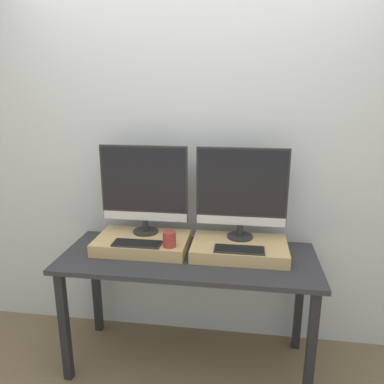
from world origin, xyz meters
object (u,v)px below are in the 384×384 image
Objects in this scene: keyboard_left at (137,243)px; mug at (169,239)px; monitor_right at (242,190)px; keyboard_right at (239,249)px; monitor_left at (144,186)px.

mug is at bearing 0.00° from keyboard_left.
keyboard_right is at bearing -90.00° from monitor_right.
monitor_right is at bearing 0.00° from monitor_left.
keyboard_left is at bearing 180.00° from mug.
keyboard_left is (0.00, -0.20, -0.31)m from monitor_left.
mug reaches higher than keyboard_left.
mug is at bearing -45.25° from monitor_left.
mug is 0.16× the size of monitor_right.
monitor_left is 6.16× the size of mug.
monitor_left is 0.62m from monitor_right.
monitor_right reaches higher than keyboard_left.
monitor_right is at bearing 26.00° from mug.
keyboard_right is (0.42, 0.00, -0.04)m from mug.
mug is 0.42m from keyboard_right.
monitor_left is 0.72m from keyboard_right.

